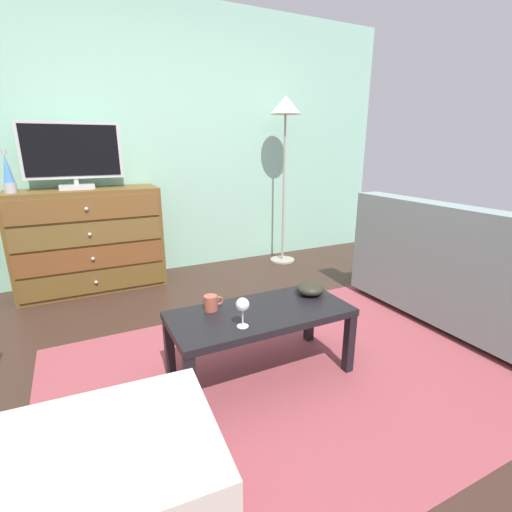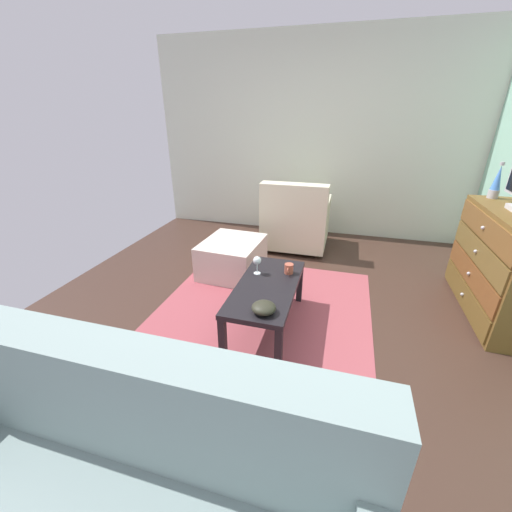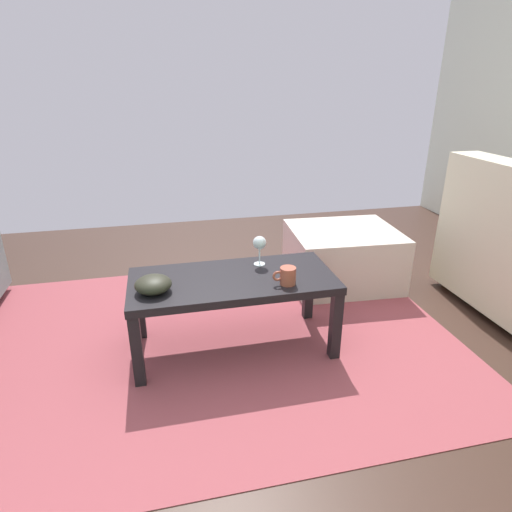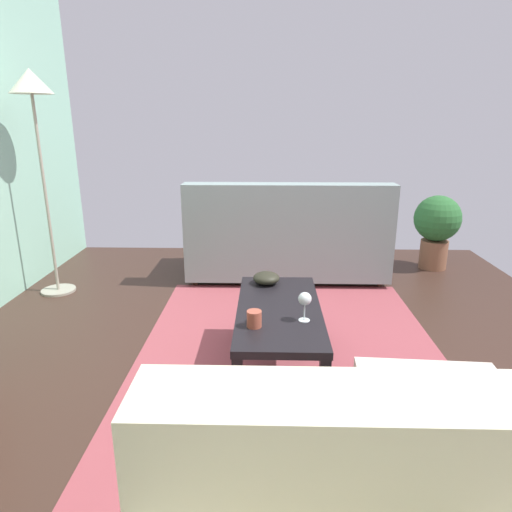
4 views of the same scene
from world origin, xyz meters
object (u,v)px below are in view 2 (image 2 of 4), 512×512
Objects in this scene: armchair at (296,221)px; bowl_decorative at (264,308)px; dresser at (504,266)px; mug at (289,269)px; ottoman at (232,257)px; coffee_table at (267,290)px; lava_lamp at (497,183)px; wine_glass at (257,261)px.

bowl_decorative is at bearing 3.50° from armchair.
mug is at bearing -73.36° from dresser.
armchair is (-1.03, -1.96, -0.10)m from dresser.
dresser is at bearing 87.92° from ottoman.
armchair reaches higher than bowl_decorative.
dresser is 1.39× the size of armchair.
lava_lamp is at bearing 124.84° from coffee_table.
mug is at bearing 151.44° from coffee_table.
dresser is at bearing 62.32° from armchair.
armchair is (-2.18, -0.13, -0.08)m from bowl_decorative.
bowl_decorative is (1.67, -1.78, -0.62)m from lava_lamp.
ottoman is (0.43, -2.46, -0.88)m from lava_lamp.
coffee_table is 0.40m from bowl_decorative.
dresser is at bearing 106.64° from mug.
coffee_table is at bearing -55.16° from lava_lamp.
mug reaches higher than ottoman.
bowl_decorative reaches higher than coffee_table.
dresser is 0.80m from lava_lamp.
ottoman is at bearing -145.33° from wine_glass.
armchair is 1.28× the size of ottoman.
lava_lamp is (-0.52, -0.04, 0.61)m from dresser.
mug is 0.62m from bowl_decorative.
coffee_table is (1.29, -1.86, -0.71)m from lava_lamp.
coffee_table is 6.44× the size of wine_glass.
bowl_decorative is (0.38, 0.07, 0.09)m from coffee_table.
mug is (-0.24, 0.13, 0.10)m from coffee_table.
dresser is 7.93× the size of wine_glass.
armchair reaches higher than mug.
ottoman is (-0.69, -0.48, -0.33)m from wine_glass.
lava_lamp reaches higher than wine_glass.
bowl_decorative is (1.15, -1.83, -0.02)m from dresser.
wine_glass is (1.13, -1.98, -0.55)m from lava_lamp.
mug is at bearing 7.03° from armchair.
mug is at bearing 106.18° from wine_glass.
coffee_table is 5.97× the size of bowl_decorative.
wine_glass reaches higher than ottoman.
bowl_decorative is at bearing -5.40° from mug.
dresser reaches higher than armchair.
wine_glass is (-0.17, -0.13, 0.17)m from coffee_table.
wine_glass is at bearing -142.61° from coffee_table.
armchair is (-0.51, -1.92, -0.70)m from lava_lamp.
coffee_table is at bearing 35.21° from ottoman.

